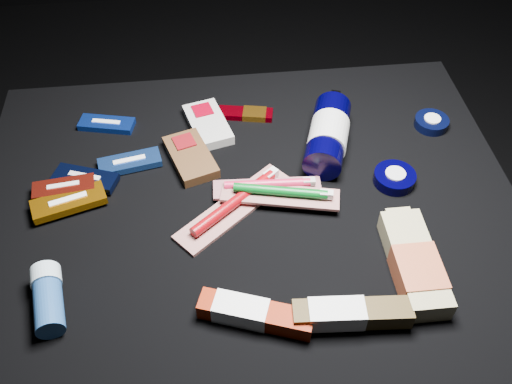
{
  "coord_description": "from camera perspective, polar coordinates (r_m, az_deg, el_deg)",
  "views": [
    {
      "loc": [
        -0.06,
        -0.67,
        1.17
      ],
      "look_at": [
        0.01,
        0.01,
        0.42
      ],
      "focal_mm": 40.0,
      "sensor_mm": 36.0,
      "label": 1
    }
  ],
  "objects": [
    {
      "name": "luna_bar_1",
      "position": [
        1.11,
        -12.51,
        2.91
      ],
      "size": [
        0.12,
        0.07,
        0.02
      ],
      "rotation": [
        0.0,
        0.0,
        0.19
      ],
      "color": "#214A9D",
      "rests_on": "cloth_table"
    },
    {
      "name": "luna_bar_0",
      "position": [
        1.21,
        -14.7,
        6.59
      ],
      "size": [
        0.12,
        0.07,
        0.01
      ],
      "rotation": [
        0.0,
        0.0,
        -0.23
      ],
      "color": "#1133A4",
      "rests_on": "cloth_table"
    },
    {
      "name": "luna_bar_3",
      "position": [
        1.06,
        -18.2,
        -0.96
      ],
      "size": [
        0.14,
        0.08,
        0.02
      ],
      "rotation": [
        0.0,
        0.0,
        0.3
      ],
      "color": "#AB6509",
      "rests_on": "cloth_table"
    },
    {
      "name": "clif_bar_0",
      "position": [
        1.1,
        -6.65,
        3.68
      ],
      "size": [
        0.11,
        0.15,
        0.02
      ],
      "rotation": [
        0.0,
        0.0,
        0.31
      ],
      "color": "#4C2F18",
      "rests_on": "cloth_table"
    },
    {
      "name": "toothbrush_pack_2",
      "position": [
        1.01,
        2.61,
        -0.16
      ],
      "size": [
        0.22,
        0.09,
        0.02
      ],
      "rotation": [
        0.0,
        0.0,
        -0.22
      ],
      "color": "beige",
      "rests_on": "cloth_table"
    },
    {
      "name": "ground",
      "position": [
        1.35,
        -0.6,
        -12.49
      ],
      "size": [
        3.0,
        3.0,
        0.0
      ],
      "primitive_type": "plane",
      "color": "black",
      "rests_on": "ground"
    },
    {
      "name": "cloth_table",
      "position": [
        1.18,
        -0.68,
        -7.64
      ],
      "size": [
        0.98,
        0.78,
        0.4
      ],
      "primitive_type": "cube",
      "color": "black",
      "rests_on": "ground"
    },
    {
      "name": "lotion_bottle",
      "position": [
        1.11,
        7.22,
        5.71
      ],
      "size": [
        0.13,
        0.23,
        0.07
      ],
      "rotation": [
        0.0,
        0.0,
        -0.32
      ],
      "color": "black",
      "rests_on": "cloth_table"
    },
    {
      "name": "clif_bar_1",
      "position": [
        1.17,
        -4.92,
        6.92
      ],
      "size": [
        0.1,
        0.14,
        0.02
      ],
      "rotation": [
        0.0,
        0.0,
        0.26
      ],
      "color": "beige",
      "rests_on": "cloth_table"
    },
    {
      "name": "luna_bar_2",
      "position": [
        1.1,
        -16.7,
        1.3
      ],
      "size": [
        0.13,
        0.08,
        0.02
      ],
      "rotation": [
        0.0,
        0.0,
        -0.35
      ],
      "color": "black",
      "rests_on": "cloth_table"
    },
    {
      "name": "bodywash_bottle",
      "position": [
        0.95,
        15.58,
        -7.03
      ],
      "size": [
        0.07,
        0.2,
        0.04
      ],
      "rotation": [
        0.0,
        0.0,
        -0.01
      ],
      "color": "tan",
      "rests_on": "cloth_table"
    },
    {
      "name": "toothpaste_carton_green",
      "position": [
        0.88,
        9.03,
        -11.96
      ],
      "size": [
        0.18,
        0.05,
        0.03
      ],
      "rotation": [
        0.0,
        0.0,
        -0.07
      ],
      "color": "#3F3012",
      "rests_on": "cloth_table"
    },
    {
      "name": "toothbrush_pack_0",
      "position": [
        1.01,
        -2.05,
        -1.22
      ],
      "size": [
        0.22,
        0.2,
        0.03
      ],
      "rotation": [
        0.0,
        0.0,
        0.69
      ],
      "color": "#BDB5B1",
      "rests_on": "cloth_table"
    },
    {
      "name": "toothbrush_pack_1",
      "position": [
        1.03,
        1.29,
        0.59
      ],
      "size": [
        0.2,
        0.06,
        0.02
      ],
      "rotation": [
        0.0,
        0.0,
        -0.05
      ],
      "color": "#AAA39E",
      "rests_on": "cloth_table"
    },
    {
      "name": "luna_bar_4",
      "position": [
        1.09,
        -18.66,
        0.42
      ],
      "size": [
        0.11,
        0.05,
        0.01
      ],
      "rotation": [
        0.0,
        0.0,
        0.12
      ],
      "color": "maroon",
      "rests_on": "cloth_table"
    },
    {
      "name": "toothpaste_carton_red",
      "position": [
        0.87,
        -0.57,
        -12.0
      ],
      "size": [
        0.18,
        0.09,
        0.03
      ],
      "rotation": [
        0.0,
        0.0,
        -0.34
      ],
      "color": "#8B1900",
      "rests_on": "cloth_table"
    },
    {
      "name": "deodorant_stick",
      "position": [
        0.94,
        -20.1,
        -9.93
      ],
      "size": [
        0.07,
        0.12,
        0.05
      ],
      "rotation": [
        0.0,
        0.0,
        0.2
      ],
      "color": "navy",
      "rests_on": "cloth_table"
    },
    {
      "name": "cream_tin_lower",
      "position": [
        1.08,
        13.68,
        1.39
      ],
      "size": [
        0.08,
        0.08,
        0.02
      ],
      "rotation": [
        0.0,
        0.0,
        -0.16
      ],
      "color": "black",
      "rests_on": "cloth_table"
    },
    {
      "name": "power_bar",
      "position": [
        1.2,
        -0.76,
        7.82
      ],
      "size": [
        0.12,
        0.06,
        0.01
      ],
      "rotation": [
        0.0,
        0.0,
        -0.2
      ],
      "color": "#72000A",
      "rests_on": "cloth_table"
    },
    {
      "name": "cream_tin_upper",
      "position": [
        1.22,
        17.14,
        6.68
      ],
      "size": [
        0.07,
        0.07,
        0.02
      ],
      "rotation": [
        0.0,
        0.0,
        -0.36
      ],
      "color": "black",
      "rests_on": "cloth_table"
    }
  ]
}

